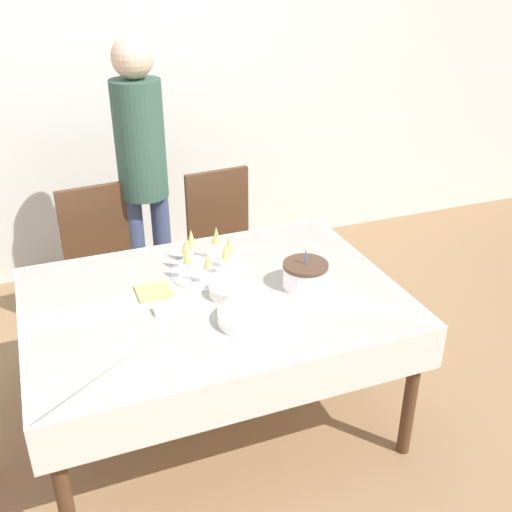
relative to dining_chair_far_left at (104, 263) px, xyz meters
The scene contains 13 objects.
ground_plane 1.11m from the dining_chair_far_left, 67.66° to the right, with size 12.00×12.00×0.00m, color #93704C.
wall_back 1.34m from the dining_chair_far_left, 69.05° to the left, with size 8.00×0.05×2.70m.
dining_table 0.99m from the dining_chair_far_left, 67.66° to the right, with size 1.65×1.18×0.73m.
dining_chair_far_left is the anchor object (origin of this frame).
dining_chair_far_right 0.73m from the dining_chair_far_left, ahead, with size 0.45×0.45×0.94m.
birthday_cake 1.29m from the dining_chair_far_left, 50.93° to the right, with size 0.21×0.21×0.19m.
champagne_tray 0.86m from the dining_chair_far_left, 58.90° to the right, with size 0.37×0.37×0.18m.
plate_stack_main 1.27m from the dining_chair_far_left, 68.87° to the right, with size 0.26×0.26×0.05m.
plate_stack_dessert 1.06m from the dining_chair_far_left, 64.46° to the right, with size 0.18×0.18×0.05m.
cake_knife 1.40m from the dining_chair_far_left, 57.03° to the right, with size 0.29×0.13×0.00m.
fork_pile 1.00m from the dining_chair_far_left, 79.59° to the right, with size 0.17×0.06×0.02m.
napkin_pile 0.83m from the dining_chair_far_left, 80.65° to the right, with size 0.15×0.15×0.01m.
person_standing 0.62m from the dining_chair_far_left, 26.43° to the left, with size 0.28×0.28×1.72m.
Camera 1 is at (-0.65, -2.22, 2.12)m, focal length 42.00 mm.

